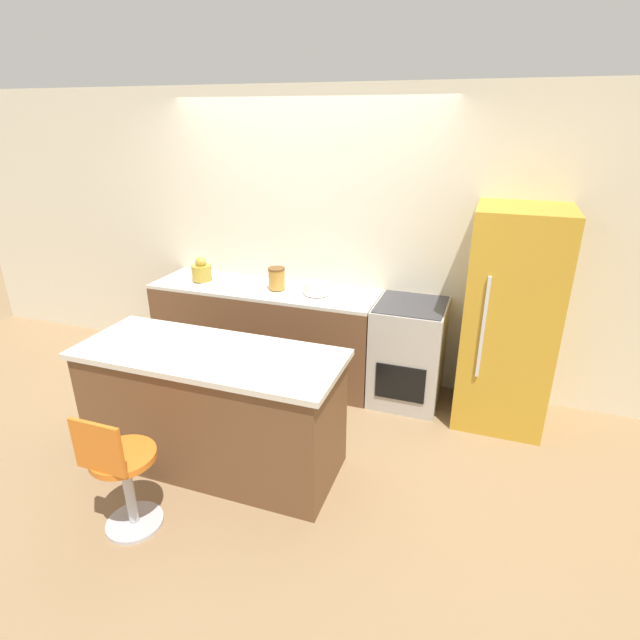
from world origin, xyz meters
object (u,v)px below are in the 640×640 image
refrigerator (509,320)px  stool_chair (122,475)px  oven_range (408,353)px  mixing_bowl (317,288)px  kettle (202,271)px

refrigerator → stool_chair: refrigerator is taller
oven_range → refrigerator: (0.77, -0.03, 0.42)m
oven_range → mixing_bowl: size_ratio=3.88×
refrigerator → stool_chair: bearing=-135.3°
oven_range → refrigerator: size_ratio=0.51×
stool_chair → mixing_bowl: bearing=77.1°
refrigerator → mixing_bowl: 1.61m
kettle → mixing_bowl: (1.16, 0.00, -0.04)m
refrigerator → mixing_bowl: (-1.61, 0.01, 0.07)m
oven_range → refrigerator: 0.88m
stool_chair → kettle: bearing=108.4°
oven_range → mixing_bowl: (-0.83, -0.02, 0.50)m
kettle → oven_range: bearing=0.5°
oven_range → stool_chair: 2.46m
refrigerator → kettle: (-2.76, 0.01, 0.12)m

